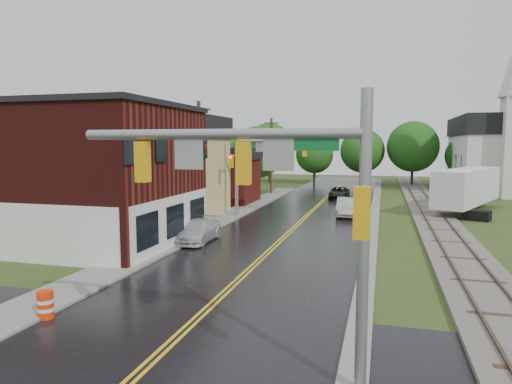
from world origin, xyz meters
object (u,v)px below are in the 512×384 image
at_px(construction_barrel, 46,305).
at_px(tree_left_e, 259,153).
at_px(traffic_signal_far, 262,156).
at_px(tree_left_a, 46,155).
at_px(semi_trailer, 468,187).
at_px(traffic_signal_near, 274,186).
at_px(sedan_silver, 347,207).
at_px(church, 502,145).
at_px(utility_pole_b, 199,161).
at_px(brick_building, 68,174).
at_px(tree_left_b, 134,146).
at_px(suv_dark, 339,193).
at_px(pickup_white, 198,231).
at_px(utility_pole_c, 271,154).
at_px(tree_left_c, 203,157).

bearing_deg(construction_barrel, tree_left_e, 95.25).
bearing_deg(traffic_signal_far, tree_left_a, -162.70).
relative_size(tree_left_e, semi_trailer, 0.68).
bearing_deg(traffic_signal_near, sedan_silver, 90.55).
xyz_separation_m(traffic_signal_near, traffic_signal_far, (-6.94, 25.00, 0.01)).
distance_m(church, utility_pole_b, 41.55).
height_order(brick_building, tree_left_b, tree_left_b).
bearing_deg(tree_left_e, traffic_signal_near, -74.32).
xyz_separation_m(sedan_silver, construction_barrel, (-8.21, -25.25, -0.27)).
bearing_deg(church, traffic_signal_far, -131.27).
bearing_deg(suv_dark, semi_trailer, -32.62).
bearing_deg(pickup_white, construction_barrel, -91.59).
bearing_deg(traffic_signal_far, suv_dark, 70.76).
relative_size(church, semi_trailer, 1.67).
xyz_separation_m(tree_left_b, semi_trailer, (31.01, 2.54, -3.46)).
bearing_deg(tree_left_a, church, 38.63).
distance_m(traffic_signal_far, construction_barrel, 23.48).
bearing_deg(construction_barrel, traffic_signal_far, 86.19).
bearing_deg(church, construction_barrel, -116.69).
bearing_deg(traffic_signal_near, tree_left_b, 125.49).
bearing_deg(tree_left_e, utility_pole_c, -42.84).
height_order(tree_left_b, tree_left_e, tree_left_b).
bearing_deg(church, semi_trailer, -109.52).
bearing_deg(tree_left_a, traffic_signal_far, 17.30).
bearing_deg(construction_barrel, tree_left_a, 129.68).
height_order(suv_dark, semi_trailer, semi_trailer).
distance_m(brick_building, tree_left_e, 31.12).
relative_size(utility_pole_b, tree_left_c, 1.18).
distance_m(utility_pole_b, suv_dark, 21.32).
bearing_deg(tree_left_a, traffic_signal_near, -40.47).
xyz_separation_m(utility_pole_b, tree_left_c, (-7.05, 17.90, -0.21)).
bearing_deg(utility_pole_b, brick_building, -129.07).
distance_m(tree_left_c, pickup_white, 24.99).
height_order(tree_left_a, suv_dark, tree_left_a).
height_order(tree_left_b, tree_left_c, tree_left_b).
bearing_deg(tree_left_b, semi_trailer, 4.68).
bearing_deg(tree_left_b, tree_left_a, -101.31).
distance_m(brick_building, tree_left_c, 24.94).
bearing_deg(tree_left_c, suv_dark, 4.89).
bearing_deg(construction_barrel, traffic_signal_near, -13.28).
relative_size(tree_left_a, suv_dark, 1.87).
bearing_deg(traffic_signal_far, semi_trailer, 24.09).
distance_m(tree_left_c, sedan_silver, 20.45).
relative_size(traffic_signal_near, utility_pole_c, 0.82).
relative_size(brick_building, utility_pole_c, 1.59).
height_order(suv_dark, pickup_white, pickup_white).
distance_m(tree_left_b, construction_barrel, 31.16).
height_order(utility_pole_c, tree_left_a, utility_pole_c).
relative_size(tree_left_c, semi_trailer, 0.64).
xyz_separation_m(tree_left_b, construction_barrel, (12.85, -27.90, -5.23)).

